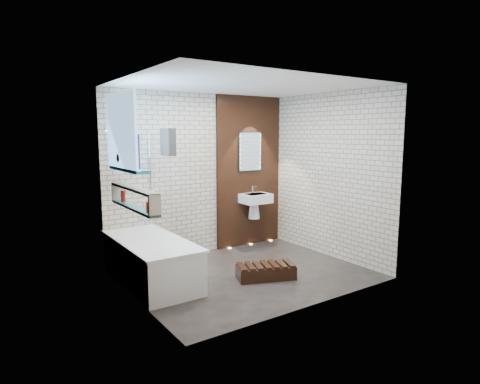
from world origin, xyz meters
TOP-DOWN VIEW (x-y plane):
  - ground at (0.00, 0.00)m, footprint 3.20×3.20m
  - room_shell at (0.00, 0.00)m, footprint 3.24×3.20m
  - walnut_panel at (0.95, 1.27)m, footprint 1.30×0.06m
  - clerestory_window at (-1.57, 0.35)m, footprint 0.18×1.00m
  - display_niche at (-1.53, 0.15)m, footprint 0.14×1.30m
  - bathtub at (-1.22, 0.45)m, footprint 0.79×1.74m
  - bath_screen at (-0.87, 0.89)m, footprint 0.01×0.78m
  - towel at (-0.87, 0.60)m, footprint 0.11×0.28m
  - shower_head at (-1.30, 0.95)m, footprint 0.18×0.18m
  - washbasin at (0.95, 1.07)m, footprint 0.50×0.36m
  - led_mirror at (0.95, 1.23)m, footprint 0.50×0.02m
  - walnut_step at (0.12, -0.30)m, footprint 0.85×0.61m
  - niche_bottles at (-1.53, 0.23)m, footprint 0.06×0.90m
  - sill_vases at (-1.50, 0.39)m, footprint 0.23×0.52m
  - floor_uplights at (0.95, 1.20)m, footprint 0.96×0.06m

SIDE VIEW (x-z plane):
  - ground at x=0.00m, z-range 0.00..0.00m
  - floor_uplights at x=0.95m, z-range 0.00..0.01m
  - walnut_step at x=0.12m, z-range 0.00..0.17m
  - bathtub at x=-1.22m, z-range -0.06..0.64m
  - washbasin at x=0.95m, z-range 0.50..1.08m
  - niche_bottles at x=-1.53m, z-range 1.09..1.24m
  - display_niche at x=-1.53m, z-range 1.07..1.33m
  - bath_screen at x=-0.87m, z-range 0.58..1.98m
  - walnut_panel at x=0.95m, z-range 0.00..2.60m
  - room_shell at x=0.00m, z-range 0.00..2.60m
  - led_mirror at x=0.95m, z-range 1.30..2.00m
  - sill_vases at x=-1.50m, z-range 1.48..1.88m
  - towel at x=-0.87m, z-range 1.67..2.03m
  - clerestory_window at x=-1.57m, z-range 1.43..2.37m
  - shower_head at x=-1.30m, z-range 1.99..2.01m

